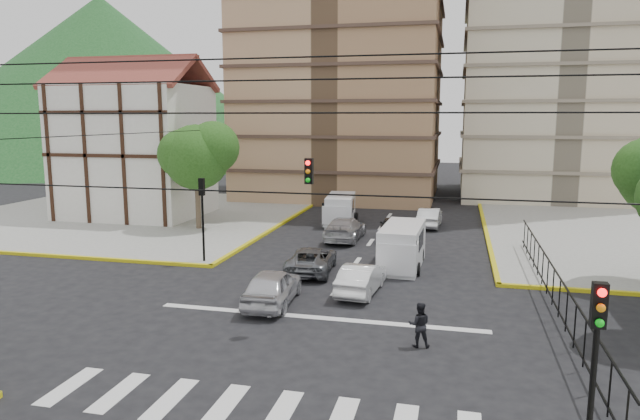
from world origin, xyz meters
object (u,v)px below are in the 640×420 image
(traffic_light_nw, at_px, (202,206))
(car_white_front_right, at_px, (361,278))
(van_right_lane, at_px, (402,248))
(pedestrian_crosswalk, at_px, (419,325))
(van_left_lane, at_px, (340,211))
(car_silver_front_left, at_px, (272,287))
(traffic_light_se, at_px, (595,354))

(traffic_light_nw, xyz_separation_m, car_white_front_right, (8.93, -3.08, -2.44))
(van_right_lane, distance_m, pedestrian_crosswalk, 10.19)
(van_right_lane, bearing_deg, traffic_light_nw, -169.10)
(van_left_lane, xyz_separation_m, pedestrian_crosswalk, (7.05, -21.09, -0.25))
(traffic_light_nw, relative_size, van_right_lane, 0.89)
(car_white_front_right, bearing_deg, van_right_lane, -101.08)
(van_left_lane, bearing_deg, car_silver_front_left, -93.70)
(traffic_light_nw, distance_m, car_silver_front_left, 8.17)
(traffic_light_se, relative_size, car_white_front_right, 1.08)
(pedestrian_crosswalk, bearing_deg, car_white_front_right, -69.23)
(van_right_lane, xyz_separation_m, car_white_front_right, (-1.32, -4.64, -0.39))
(car_white_front_right, bearing_deg, van_left_lane, -70.30)
(car_white_front_right, xyz_separation_m, pedestrian_crosswalk, (2.88, -5.43, 0.10))
(car_silver_front_left, bearing_deg, traffic_light_se, 131.40)
(car_white_front_right, bearing_deg, traffic_light_nw, -14.26)
(van_right_lane, distance_m, car_silver_front_left, 8.41)
(traffic_light_nw, height_order, pedestrian_crosswalk, traffic_light_nw)
(car_silver_front_left, bearing_deg, traffic_light_nw, -47.41)
(van_right_lane, bearing_deg, traffic_light_se, -70.40)
(traffic_light_se, distance_m, van_right_lane, 18.09)
(van_right_lane, height_order, car_white_front_right, van_right_lane)
(van_right_lane, bearing_deg, car_white_front_right, -103.61)
(van_left_lane, xyz_separation_m, car_white_front_right, (4.17, -15.66, -0.36))
(traffic_light_nw, height_order, van_left_lane, traffic_light_nw)
(car_white_front_right, relative_size, pedestrian_crosswalk, 2.63)
(van_left_lane, relative_size, car_white_front_right, 1.20)
(car_white_front_right, bearing_deg, car_silver_front_left, 40.32)
(pedestrian_crosswalk, bearing_deg, car_silver_front_left, -33.43)
(traffic_light_se, bearing_deg, traffic_light_nw, 135.00)
(pedestrian_crosswalk, bearing_deg, van_right_lane, -88.36)
(traffic_light_se, distance_m, traffic_light_nw, 22.06)
(traffic_light_nw, distance_m, car_white_front_right, 9.75)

